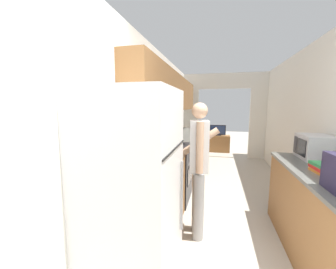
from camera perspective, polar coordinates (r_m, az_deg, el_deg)
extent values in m
cube|color=silver|center=(3.29, -5.41, 2.68)|extent=(0.06, 7.77, 2.50)
cube|color=brown|center=(4.13, 1.36, 11.42)|extent=(0.32, 4.11, 0.68)
cube|color=silver|center=(3.40, 37.53, 1.24)|extent=(0.06, 7.77, 2.50)
cube|color=silver|center=(6.49, 5.49, 3.27)|extent=(0.65, 0.06, 2.05)
cube|color=silver|center=(6.54, 24.39, 2.63)|extent=(0.65, 0.06, 2.05)
cube|color=silver|center=(6.45, 15.39, 14.12)|extent=(2.79, 0.06, 0.45)
cube|color=brown|center=(2.76, -3.19, -15.86)|extent=(0.60, 0.88, 0.87)
cube|color=#565651|center=(2.61, -3.31, -6.75)|extent=(0.62, 0.89, 0.03)
cube|color=brown|center=(5.02, 4.85, -4.90)|extent=(0.60, 2.48, 0.87)
cube|color=#565651|center=(4.95, 4.92, 0.24)|extent=(0.62, 2.49, 0.03)
cube|color=#9EA3A8|center=(2.53, -3.79, -6.83)|extent=(0.42, 0.44, 0.00)
cube|color=brown|center=(2.64, 37.65, -18.70)|extent=(0.60, 1.84, 0.87)
cube|color=#565651|center=(2.49, 38.54, -9.23)|extent=(0.62, 1.87, 0.03)
cube|color=white|center=(1.84, -9.52, -14.70)|extent=(0.71, 0.80, 1.69)
cube|color=black|center=(1.62, 2.00, -3.90)|extent=(0.01, 0.77, 0.01)
cylinder|color=#99999E|center=(2.02, 3.86, -16.62)|extent=(0.02, 0.02, 0.68)
cube|color=black|center=(3.49, 0.88, -10.39)|extent=(0.62, 0.75, 0.91)
cube|color=black|center=(3.43, 6.09, -10.72)|extent=(0.01, 0.51, 0.27)
cylinder|color=#B7B7BC|center=(3.37, 6.49, -7.08)|extent=(0.02, 0.60, 0.02)
cube|color=black|center=(3.43, -3.83, -1.69)|extent=(0.04, 0.75, 0.14)
cylinder|color=#232328|center=(3.19, 2.43, -3.75)|extent=(0.16, 0.16, 0.01)
cylinder|color=#232328|center=(3.51, 3.47, -2.69)|extent=(0.16, 0.16, 0.01)
cylinder|color=#232328|center=(3.25, -1.88, -3.55)|extent=(0.16, 0.16, 0.01)
cylinder|color=#232328|center=(3.56, -0.47, -2.52)|extent=(0.16, 0.16, 0.01)
cylinder|color=#9E9E9E|center=(2.54, 8.36, -19.18)|extent=(0.15, 0.15, 0.79)
cylinder|color=#9E9E9E|center=(2.69, 8.15, -17.53)|extent=(0.15, 0.15, 0.79)
cube|color=white|center=(2.39, 8.58, -3.27)|extent=(0.24, 0.24, 0.59)
cylinder|color=#DBAD89|center=(2.25, 8.80, -3.62)|extent=(0.09, 0.09, 0.56)
cylinder|color=#DBAD89|center=(2.53, 8.39, -2.31)|extent=(0.51, 0.15, 0.39)
sphere|color=#DBAD89|center=(2.35, 8.78, 6.53)|extent=(0.18, 0.18, 0.18)
cube|color=#B7B7BC|center=(3.07, 35.72, -2.86)|extent=(0.34, 0.44, 0.30)
cube|color=black|center=(2.97, 32.95, -2.97)|extent=(0.01, 0.27, 0.20)
cube|color=#38383D|center=(3.15, 31.79, -2.32)|extent=(0.01, 0.09, 0.21)
cube|color=#C67028|center=(2.52, 37.75, -8.26)|extent=(0.25, 0.26, 0.02)
cube|color=red|center=(2.52, 37.66, -7.65)|extent=(0.21, 0.30, 0.03)
cube|color=#33894C|center=(2.53, 38.09, -6.89)|extent=(0.26, 0.32, 0.03)
cube|color=brown|center=(7.25, 13.49, -2.38)|extent=(0.81, 0.42, 0.56)
cube|color=black|center=(7.16, 13.57, -0.16)|extent=(0.23, 0.16, 0.02)
cube|color=black|center=(7.14, 13.61, 1.24)|extent=(0.52, 0.04, 0.33)
cube|color=navy|center=(7.11, 13.61, 1.22)|extent=(0.48, 0.01, 0.29)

